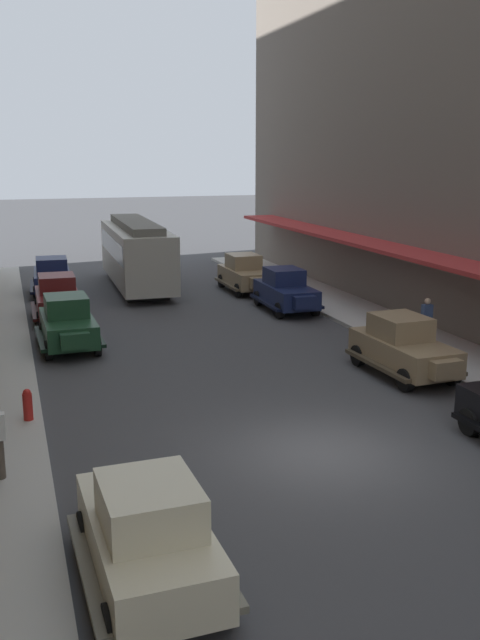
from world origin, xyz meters
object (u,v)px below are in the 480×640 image
object	(u,v)px
parked_car_1	(147,530)
parked_car_3	(58,297)
parked_car_0	(286,289)
pedestrian_0	(426,320)
parked_car_5	(52,275)
fire_hydrant	(28,404)
parked_car_6	(403,345)
parked_car_7	(245,273)
parked_car_2	(68,322)
streetcar	(136,251)

from	to	relation	value
parked_car_1	parked_car_3	distance (m)	19.53
parked_car_0	pedestrian_0	distance (m)	7.63
parked_car_5	fire_hydrant	xyz separation A→B (m)	(-1.77, -17.51, -0.38)
parked_car_0	pedestrian_0	world-z (taller)	parked_car_0
parked_car_3	parked_car_6	xyz separation A→B (m)	(9.59, -11.13, 0.00)
parked_car_5	parked_car_7	bearing A→B (deg)	-13.41
parked_car_5	pedestrian_0	bearing A→B (deg)	-50.10
parked_car_0	parked_car_6	distance (m)	9.76
parked_car_2	parked_car_5	distance (m)	10.28
parked_car_1	parked_car_6	bearing A→B (deg)	41.06
parked_car_7	parked_car_1	bearing A→B (deg)	-112.24
parked_car_0	fire_hydrant	xyz separation A→B (m)	(-11.23, -10.51, -0.38)
parked_car_0	parked_car_1	world-z (taller)	same
parked_car_7	pedestrian_0	distance (m)	12.34
parked_car_2	parked_car_7	size ratio (longest dim) A/B	1.00
parked_car_0	parked_car_3	bearing A→B (deg)	171.90
parked_car_6	pedestrian_0	bearing A→B (deg)	45.94
parked_car_6	parked_car_1	bearing A→B (deg)	-138.94
parked_car_1	parked_car_2	distance (m)	14.89
parked_car_1	streetcar	size ratio (longest dim) A/B	0.44
parked_car_5	parked_car_3	bearing A→B (deg)	-91.45
fire_hydrant	parked_car_0	bearing A→B (deg)	43.11
parked_car_6	fire_hydrant	bearing A→B (deg)	-176.18
parked_car_2	parked_car_5	size ratio (longest dim) A/B	0.99
parked_car_3	parked_car_7	distance (m)	9.95
fire_hydrant	parked_car_2	bearing A→B (deg)	77.28
parked_car_2	parked_car_5	xyz separation A→B (m)	(0.14, 10.28, 0.00)
parked_car_6	parked_car_7	world-z (taller)	same
parked_car_2	parked_car_3	bearing A→B (deg)	90.04
parked_car_0	parked_car_6	xyz separation A→B (m)	(-0.01, -9.76, 0.00)
parked_car_3	parked_car_5	xyz separation A→B (m)	(0.14, 5.63, 0.00)
parked_car_7	fire_hydrant	distance (m)	18.84
fire_hydrant	pedestrian_0	world-z (taller)	pedestrian_0
parked_car_2	parked_car_7	distance (m)	12.35
parked_car_0	parked_car_2	xyz separation A→B (m)	(-9.60, -3.28, 0.00)
parked_car_3	parked_car_0	bearing A→B (deg)	-8.10
parked_car_7	fire_hydrant	bearing A→B (deg)	-125.60
parked_car_7	parked_car_6	bearing A→B (deg)	-89.01
fire_hydrant	parked_car_6	bearing A→B (deg)	3.82
parked_car_0	parked_car_1	size ratio (longest dim) A/B	1.00
parked_car_1	parked_car_7	xyz separation A→B (m)	(9.39, 22.97, 0.00)
streetcar	pedestrian_0	world-z (taller)	streetcar
parked_car_1	parked_car_0	bearing A→B (deg)	62.01
parked_car_0	streetcar	xyz separation A→B (m)	(-5.23, 7.27, 0.96)
parked_car_5	streetcar	size ratio (longest dim) A/B	0.45
parked_car_2	streetcar	xyz separation A→B (m)	(4.37, 10.55, 0.96)
parked_car_2	parked_car_0	bearing A→B (deg)	18.86
parked_car_6	pedestrian_0	size ratio (longest dim) A/B	2.63
pedestrian_0	fire_hydrant	bearing A→B (deg)	-166.51
parked_car_0	pedestrian_0	xyz separation A→B (m)	(2.44, -7.23, 0.05)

